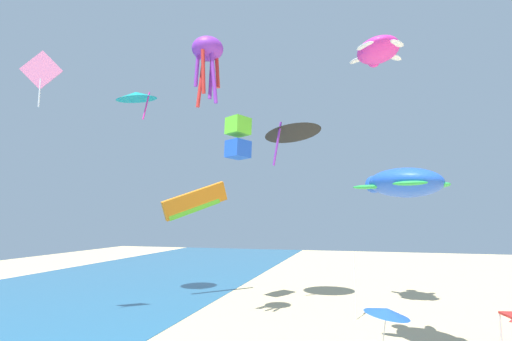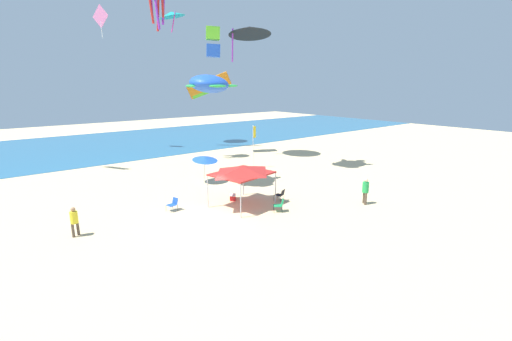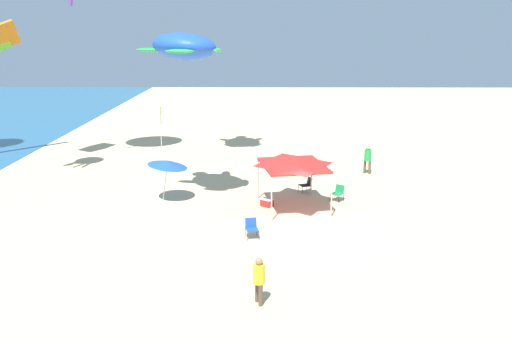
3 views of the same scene
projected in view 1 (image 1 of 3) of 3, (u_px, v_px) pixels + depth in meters
beach_umbrella at (387, 312)px, 17.00m from camera, size 2.07×2.09×2.34m
banner_flag at (355, 279)px, 23.41m from camera, size 0.36×0.06×4.14m
kite_turtle_magenta at (378, 51)px, 25.36m from camera, size 4.41×3.91×1.54m
kite_delta_teal at (136, 96)px, 30.10m from camera, size 4.21×4.17×2.86m
kite_box_lime at (238, 138)px, 27.71m from camera, size 2.02×2.00×3.11m
kite_diamond_pink at (41, 72)px, 22.57m from camera, size 1.02×2.33×3.59m
kite_octopus_purple at (208, 52)px, 22.30m from camera, size 1.90×1.90×4.22m
kite_turtle_blue at (403, 183)px, 17.53m from camera, size 4.75×4.76×1.63m
kite_delta_black at (292, 129)px, 28.83m from camera, size 6.03×6.06×3.86m
kite_parafoil_orange at (195, 201)px, 30.08m from camera, size 4.26×4.19×3.38m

